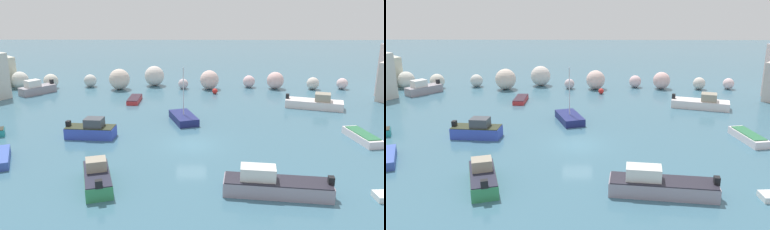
# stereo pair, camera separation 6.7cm
# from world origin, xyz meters

# --- Properties ---
(cove_water) EXTENTS (160.00, 160.00, 0.00)m
(cove_water) POSITION_xyz_m (0.00, 0.00, 0.00)
(cove_water) COLOR #3E6A7E
(cove_water) RESTS_ON ground
(rock_breakwater) EXTENTS (44.47, 5.00, 2.70)m
(rock_breakwater) POSITION_xyz_m (-4.40, 21.11, 1.15)
(rock_breakwater) COLOR silver
(rock_breakwater) RESTS_ON ground
(channel_buoy) EXTENTS (0.68, 0.68, 0.68)m
(channel_buoy) POSITION_xyz_m (2.73, 17.93, 0.34)
(channel_buoy) COLOR red
(channel_buoy) RESTS_ON cove_water
(moored_boat_0) EXTENTS (3.14, 4.55, 5.38)m
(moored_boat_0) POSITION_xyz_m (-0.84, 6.40, 0.38)
(moored_boat_0) COLOR navy
(moored_boat_0) RESTS_ON cove_water
(moored_boat_2) EXTENTS (6.41, 3.74, 1.70)m
(moored_boat_2) POSITION_xyz_m (13.46, 11.47, 0.57)
(moored_boat_2) COLOR white
(moored_boat_2) RESTS_ON cove_water
(moored_boat_3) EXTENTS (4.34, 2.02, 1.76)m
(moored_boat_3) POSITION_xyz_m (-8.75, 1.72, 0.67)
(moored_boat_3) COLOR #364EBD
(moored_boat_3) RESTS_ON cove_water
(moored_boat_4) EXTENTS (2.07, 4.48, 0.72)m
(moored_boat_4) POSITION_xyz_m (14.60, 1.20, 0.35)
(moored_boat_4) COLOR white
(moored_boat_4) RESTS_ON cove_water
(moored_boat_6) EXTENTS (1.35, 3.60, 0.53)m
(moored_boat_6) POSITION_xyz_m (-6.80, 13.94, 0.26)
(moored_boat_6) COLOR red
(moored_boat_6) RESTS_ON cove_water
(moored_boat_8) EXTENTS (2.88, 4.79, 1.70)m
(moored_boat_8) POSITION_xyz_m (-6.03, -7.53, 0.60)
(moored_boat_8) COLOR #338A55
(moored_boat_8) RESTS_ON cove_water
(moored_boat_9) EXTENTS (6.85, 2.65, 1.82)m
(moored_boat_9) POSITION_xyz_m (5.29, -8.58, 0.64)
(moored_boat_9) COLOR gray
(moored_boat_9) RESTS_ON cove_water
(moored_boat_11) EXTENTS (4.06, 4.40, 1.82)m
(moored_boat_11) POSITION_xyz_m (-19.65, 17.70, 0.67)
(moored_boat_11) COLOR gray
(moored_boat_11) RESTS_ON cove_water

